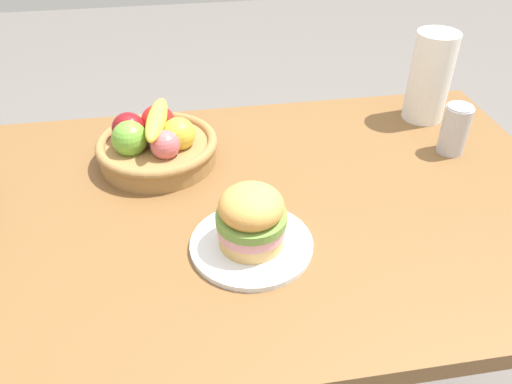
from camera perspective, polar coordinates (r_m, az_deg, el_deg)
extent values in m
cube|color=brown|center=(1.12, 0.49, -1.93)|extent=(1.40, 0.90, 0.04)
cylinder|color=brown|center=(1.70, -23.00, -5.99)|extent=(0.07, 0.07, 0.71)
cylinder|color=brown|center=(1.81, 18.08, -1.81)|extent=(0.07, 0.07, 0.71)
cylinder|color=white|center=(1.00, -0.51, -5.91)|extent=(0.24, 0.24, 0.01)
cylinder|color=#DBAD60|center=(0.98, -0.52, -5.01)|extent=(0.13, 0.13, 0.03)
cylinder|color=pink|center=(0.97, -0.53, -3.87)|extent=(0.13, 0.13, 0.02)
cylinder|color=olive|center=(0.95, -0.53, -2.96)|extent=(0.14, 0.14, 0.02)
ellipsoid|color=#DF9F4D|center=(0.94, -0.54, -1.58)|extent=(0.12, 0.12, 0.07)
cylinder|color=silver|center=(1.34, 21.43, 6.51)|extent=(0.07, 0.07, 0.12)
cylinder|color=silver|center=(1.31, 22.04, 8.87)|extent=(0.06, 0.06, 0.00)
cylinder|color=#9E7542|center=(1.25, -10.94, 4.44)|extent=(0.28, 0.28, 0.05)
torus|color=#9E7542|center=(1.24, -11.07, 5.41)|extent=(0.29, 0.29, 0.02)
sphere|color=gold|center=(1.21, -8.68, 6.45)|extent=(0.08, 0.08, 0.08)
sphere|color=red|center=(1.27, -10.96, 7.74)|extent=(0.08, 0.08, 0.08)
sphere|color=maroon|center=(1.26, -14.13, 6.90)|extent=(0.08, 0.08, 0.08)
sphere|color=#6BAD38|center=(1.21, -14.00, 5.84)|extent=(0.08, 0.08, 0.08)
sphere|color=#D16066|center=(1.18, -10.16, 5.24)|extent=(0.07, 0.07, 0.07)
ellipsoid|color=yellow|center=(1.22, -11.10, 8.02)|extent=(0.08, 0.20, 0.05)
cylinder|color=white|center=(1.46, 18.97, 12.13)|extent=(0.11, 0.11, 0.24)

